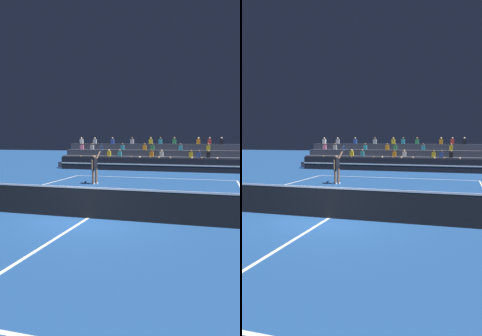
# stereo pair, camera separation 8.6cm
# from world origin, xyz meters

# --- Properties ---
(ground_plane) EXTENTS (120.00, 120.00, 0.00)m
(ground_plane) POSITION_xyz_m (0.00, 0.00, 0.00)
(ground_plane) COLOR navy
(court_lines) EXTENTS (11.10, 23.90, 0.01)m
(court_lines) POSITION_xyz_m (0.00, 0.00, 0.00)
(court_lines) COLOR white
(court_lines) RESTS_ON ground
(tennis_net) EXTENTS (12.00, 0.10, 1.10)m
(tennis_net) POSITION_xyz_m (0.00, 0.00, 0.54)
(tennis_net) COLOR slate
(tennis_net) RESTS_ON ground
(sponsor_banner_wall) EXTENTS (18.00, 0.26, 1.10)m
(sponsor_banner_wall) POSITION_xyz_m (0.00, 16.53, 0.55)
(sponsor_banner_wall) COLOR black
(sponsor_banner_wall) RESTS_ON ground
(bleacher_stand) EXTENTS (19.60, 3.80, 2.83)m
(bleacher_stand) POSITION_xyz_m (-0.01, 19.69, 0.84)
(bleacher_stand) COLOR #383D4C
(bleacher_stand) RESTS_ON ground
(tennis_player) EXTENTS (0.49, 1.28, 2.33)m
(tennis_player) POSITION_xyz_m (-2.73, 7.99, 0.98)
(tennis_player) COLOR brown
(tennis_player) RESTS_ON ground
(tennis_ball) EXTENTS (0.07, 0.07, 0.07)m
(tennis_ball) POSITION_xyz_m (-3.71, 4.70, 0.03)
(tennis_ball) COLOR #C6DB33
(tennis_ball) RESTS_ON ground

